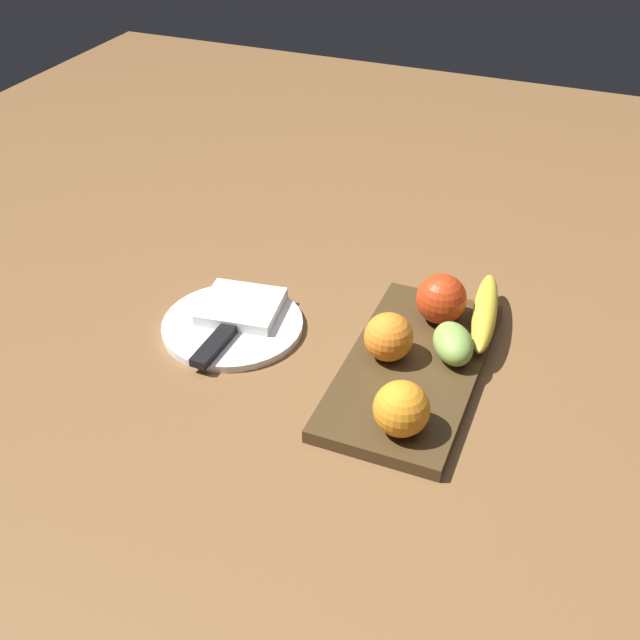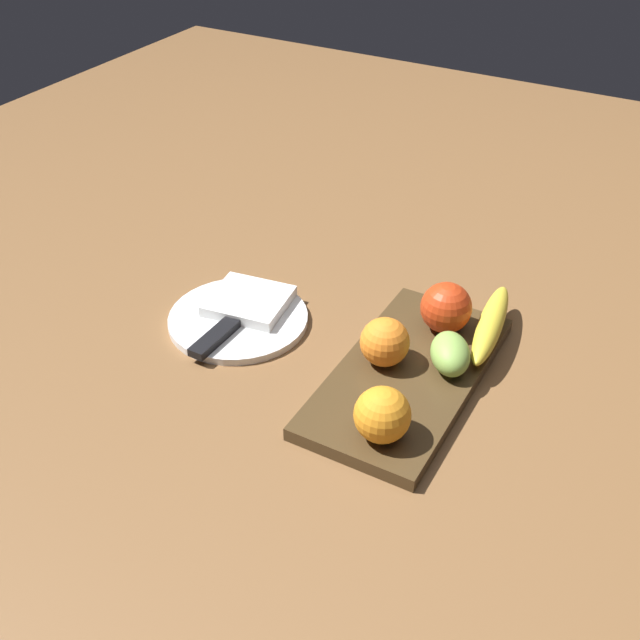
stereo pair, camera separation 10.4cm
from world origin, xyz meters
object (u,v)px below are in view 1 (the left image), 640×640
folded_napkin (241,306)px  knife (219,340)px  banana (485,312)px  orange_near_apple (389,335)px  grape_bunch (453,344)px  dinner_plate (234,324)px  orange_near_banana (401,409)px  fruit_tray (413,366)px  apple (441,299)px

folded_napkin → knife: (-0.08, -0.01, -0.00)m
banana → orange_near_apple: (-0.12, 0.10, 0.02)m
folded_napkin → banana: bearing=-73.7°
grape_bunch → dinner_plate: grape_bunch is taller
orange_near_banana → knife: orange_near_banana is taller
orange_near_apple → folded_napkin: bearing=83.6°
orange_near_banana → dinner_plate: (0.13, 0.29, -0.05)m
orange_near_banana → orange_near_apple: bearing=24.0°
orange_near_banana → folded_napkin: 0.33m
fruit_tray → banana: size_ratio=1.82×
orange_near_banana → grape_bunch: bearing=-8.1°
fruit_tray → orange_near_banana: (-0.13, -0.02, 0.04)m
grape_bunch → folded_napkin: 0.31m
orange_near_banana → folded_napkin: orange_near_banana is taller
fruit_tray → apple: apple is taller
apple → dinner_plate: bearing=110.6°
orange_near_apple → dinner_plate: 0.23m
orange_near_banana → knife: bearing=74.8°
orange_near_banana → dinner_plate: 0.32m
fruit_tray → apple: bearing=-3.7°
orange_near_apple → fruit_tray: bearing=-88.6°
banana → orange_near_banana: orange_near_banana is taller
fruit_tray → grape_bunch: 0.06m
banana → grape_bunch: size_ratio=2.45×
apple → orange_near_banana: size_ratio=1.06×
banana → apple: bearing=100.3°
orange_near_apple → orange_near_banana: bearing=-156.0°
apple → banana: apple is taller
apple → folded_napkin: (-0.08, 0.27, -0.03)m
grape_bunch → dinner_plate: size_ratio=0.38×
apple → orange_near_banana: apple is taller
orange_near_apple → dinner_plate: (0.00, 0.23, -0.05)m
orange_near_apple → orange_near_banana: size_ratio=0.97×
grape_bunch → folded_napkin: grape_bunch is taller
knife → grape_bunch: bearing=-74.4°
fruit_tray → knife: size_ratio=1.91×
fruit_tray → folded_napkin: bearing=84.6°
fruit_tray → orange_near_banana: bearing=-170.5°
orange_near_banana → banana: bearing=-10.0°
grape_bunch → folded_napkin: size_ratio=0.70×
folded_napkin → knife: folded_napkin is taller
folded_napkin → knife: bearing=-175.5°
banana → grape_bunch: 0.10m
orange_near_banana → folded_napkin: (0.16, 0.29, -0.03)m
grape_bunch → knife: bearing=104.7°
fruit_tray → dinner_plate: size_ratio=1.71×
dinner_plate → folded_napkin: (0.03, 0.00, 0.01)m
dinner_plate → knife: knife is taller
fruit_tray → banana: banana is taller
banana → dinner_plate: bearing=102.4°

